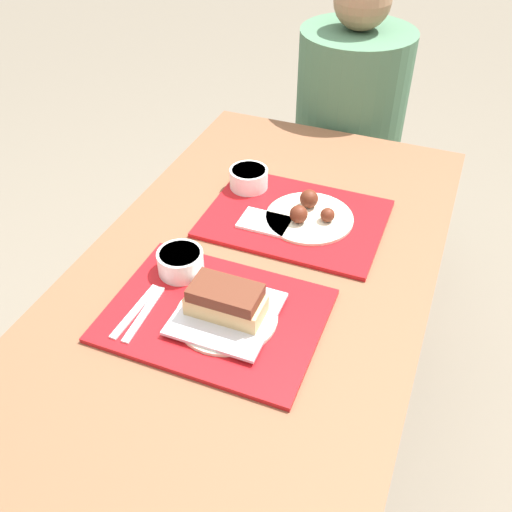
{
  "coord_description": "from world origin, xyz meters",
  "views": [
    {
      "loc": [
        0.38,
        -0.95,
        1.61
      ],
      "look_at": [
        0.01,
        -0.01,
        0.76
      ],
      "focal_mm": 40.0,
      "sensor_mm": 36.0,
      "label": 1
    }
  ],
  "objects_px": {
    "tray_near": "(215,315)",
    "tray_far": "(295,218)",
    "bowl_coleslaw_far": "(249,177)",
    "brisket_sandwich_plate": "(226,307)",
    "wings_plate_far": "(309,214)",
    "bowl_coleslaw_near": "(181,261)",
    "person_seated_across": "(352,97)"
  },
  "relations": [
    {
      "from": "tray_near",
      "to": "bowl_coleslaw_near",
      "type": "distance_m",
      "value": 0.16
    },
    {
      "from": "bowl_coleslaw_near",
      "to": "person_seated_across",
      "type": "bearing_deg",
      "value": 82.54
    },
    {
      "from": "bowl_coleslaw_near",
      "to": "bowl_coleslaw_far",
      "type": "height_order",
      "value": "same"
    },
    {
      "from": "tray_near",
      "to": "person_seated_across",
      "type": "relative_size",
      "value": 0.64
    },
    {
      "from": "brisket_sandwich_plate",
      "to": "tray_far",
      "type": "bearing_deg",
      "value": 87.33
    },
    {
      "from": "tray_far",
      "to": "tray_near",
      "type": "bearing_deg",
      "value": -96.69
    },
    {
      "from": "wings_plate_far",
      "to": "person_seated_across",
      "type": "xyz_separation_m",
      "value": [
        -0.07,
        0.73,
        -0.0
      ]
    },
    {
      "from": "tray_near",
      "to": "wings_plate_far",
      "type": "distance_m",
      "value": 0.41
    },
    {
      "from": "brisket_sandwich_plate",
      "to": "bowl_coleslaw_near",
      "type": "bearing_deg",
      "value": 148.42
    },
    {
      "from": "tray_near",
      "to": "tray_far",
      "type": "distance_m",
      "value": 0.4
    },
    {
      "from": "tray_near",
      "to": "wings_plate_far",
      "type": "xyz_separation_m",
      "value": [
        0.08,
        0.4,
        0.02
      ]
    },
    {
      "from": "bowl_coleslaw_near",
      "to": "wings_plate_far",
      "type": "bearing_deg",
      "value": 55.54
    },
    {
      "from": "tray_near",
      "to": "wings_plate_far",
      "type": "relative_size",
      "value": 2.0
    },
    {
      "from": "bowl_coleslaw_near",
      "to": "tray_far",
      "type": "bearing_deg",
      "value": 59.8
    },
    {
      "from": "bowl_coleslaw_far",
      "to": "tray_near",
      "type": "bearing_deg",
      "value": -76.1
    },
    {
      "from": "tray_far",
      "to": "bowl_coleslaw_far",
      "type": "distance_m",
      "value": 0.19
    },
    {
      "from": "brisket_sandwich_plate",
      "to": "bowl_coleslaw_far",
      "type": "distance_m",
      "value": 0.51
    },
    {
      "from": "brisket_sandwich_plate",
      "to": "wings_plate_far",
      "type": "height_order",
      "value": "brisket_sandwich_plate"
    },
    {
      "from": "bowl_coleslaw_far",
      "to": "bowl_coleslaw_near",
      "type": "bearing_deg",
      "value": -91.42
    },
    {
      "from": "tray_near",
      "to": "bowl_coleslaw_near",
      "type": "relative_size",
      "value": 4.29
    },
    {
      "from": "tray_near",
      "to": "bowl_coleslaw_near",
      "type": "xyz_separation_m",
      "value": [
        -0.13,
        0.09,
        0.04
      ]
    },
    {
      "from": "person_seated_across",
      "to": "tray_near",
      "type": "bearing_deg",
      "value": -90.36
    },
    {
      "from": "tray_far",
      "to": "wings_plate_far",
      "type": "xyz_separation_m",
      "value": [
        0.04,
        0.01,
        0.02
      ]
    },
    {
      "from": "tray_near",
      "to": "tray_far",
      "type": "height_order",
      "value": "same"
    },
    {
      "from": "brisket_sandwich_plate",
      "to": "wings_plate_far",
      "type": "xyz_separation_m",
      "value": [
        0.05,
        0.4,
        -0.02
      ]
    },
    {
      "from": "person_seated_across",
      "to": "bowl_coleslaw_far",
      "type": "bearing_deg",
      "value": -100.98
    },
    {
      "from": "brisket_sandwich_plate",
      "to": "bowl_coleslaw_far",
      "type": "xyz_separation_m",
      "value": [
        -0.15,
        0.49,
        -0.0
      ]
    },
    {
      "from": "bowl_coleslaw_near",
      "to": "tray_near",
      "type": "bearing_deg",
      "value": -36.19
    },
    {
      "from": "tray_near",
      "to": "brisket_sandwich_plate",
      "type": "distance_m",
      "value": 0.05
    },
    {
      "from": "bowl_coleslaw_far",
      "to": "person_seated_across",
      "type": "bearing_deg",
      "value": 79.02
    },
    {
      "from": "bowl_coleslaw_near",
      "to": "person_seated_across",
      "type": "relative_size",
      "value": 0.15
    },
    {
      "from": "tray_far",
      "to": "bowl_coleslaw_far",
      "type": "xyz_separation_m",
      "value": [
        -0.17,
        0.09,
        0.04
      ]
    }
  ]
}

